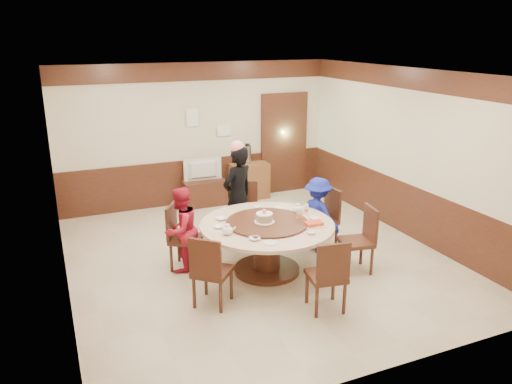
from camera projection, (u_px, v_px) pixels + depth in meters
name	position (u px, v px, depth m)	size (l,w,h in m)	color
room	(257.00, 191.00, 7.42)	(6.00, 6.04, 2.84)	beige
banquet_table	(267.00, 237.00, 7.14)	(1.91, 1.91, 0.78)	#421F14
chair_0	(322.00, 229.00, 8.06)	(0.48, 0.47, 0.97)	#421F14
chair_1	(244.00, 222.00, 8.35)	(0.60, 0.60, 0.97)	#421F14
chair_2	(185.00, 248.00, 7.33)	(0.61, 0.61, 0.97)	#421F14
chair_3	(212.00, 283.00, 6.32)	(0.62, 0.62, 0.97)	#421F14
chair_4	(326.00, 287.00, 6.20)	(0.51, 0.52, 0.97)	#421F14
chair_5	(357.00, 251.00, 7.23)	(0.52, 0.51, 0.97)	#421F14
person_standing	(238.00, 196.00, 8.02)	(0.60, 0.39, 1.65)	black
person_red	(181.00, 230.00, 7.16)	(0.61, 0.48, 1.26)	#B2172E
person_blue	(318.00, 214.00, 7.87)	(0.77, 0.44, 1.19)	#172196
birthday_cake	(264.00, 218.00, 7.02)	(0.29, 0.29, 0.20)	white
teapot_left	(227.00, 230.00, 6.66)	(0.17, 0.15, 0.13)	white
teapot_right	(297.00, 209.00, 7.45)	(0.17, 0.15, 0.13)	white
bowl_0	(222.00, 219.00, 7.20)	(0.15, 0.15, 0.04)	white
bowl_1	(311.00, 233.00, 6.69)	(0.13, 0.13, 0.04)	white
bowl_2	(255.00, 239.00, 6.50)	(0.14, 0.14, 0.04)	white
bowl_3	(314.00, 219.00, 7.19)	(0.15, 0.15, 0.05)	white
bowl_4	(219.00, 227.00, 6.90)	(0.14, 0.14, 0.03)	white
bowl_5	(257.00, 207.00, 7.67)	(0.12, 0.12, 0.04)	white
saucer_near	(270.00, 243.00, 6.41)	(0.18, 0.18, 0.01)	white
saucer_far	(280.00, 208.00, 7.68)	(0.18, 0.18, 0.01)	white
shrimp_platter	(314.00, 224.00, 6.95)	(0.30, 0.20, 0.06)	white
bottle_0	(298.00, 214.00, 7.19)	(0.06, 0.06, 0.16)	white
bottle_1	(306.00, 210.00, 7.39)	(0.06, 0.06, 0.16)	white
tv_stand	(204.00, 193.00, 10.07)	(0.85, 0.45, 0.50)	#421F14
television	(204.00, 170.00, 9.93)	(0.77, 0.10, 0.44)	gray
side_cabinet	(249.00, 181.00, 10.44)	(0.80, 0.40, 0.75)	brown
thermos	(248.00, 155.00, 10.25)	(0.15, 0.15, 0.38)	silver
notice_left	(193.00, 118.00, 9.75)	(0.25, 0.00, 0.35)	white
notice_right	(224.00, 130.00, 10.09)	(0.30, 0.00, 0.22)	white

